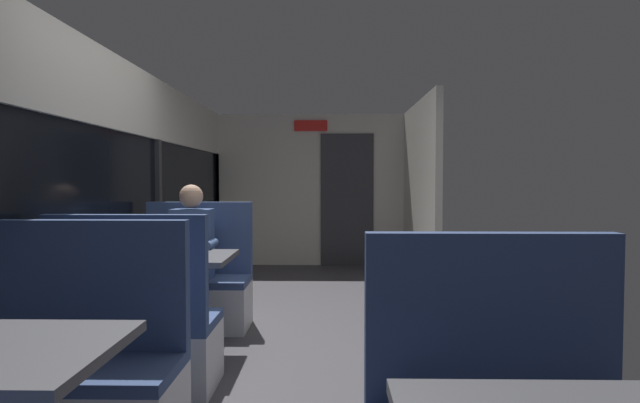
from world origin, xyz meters
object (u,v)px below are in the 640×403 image
object	(u,v)px
dining_table_mid_window	(171,269)
bench_mid_window_facing_entry	(195,290)
bench_mid_window_facing_end	(137,338)
seated_passenger	(193,268)
bench_near_window_facing_entry	(79,386)

from	to	relation	value
dining_table_mid_window	bench_mid_window_facing_entry	bearing A→B (deg)	90.00
bench_mid_window_facing_end	seated_passenger	xyz separation A→B (m)	(0.00, 1.33, 0.21)
dining_table_mid_window	bench_mid_window_facing_entry	distance (m)	0.77
bench_near_window_facing_entry	bench_mid_window_facing_entry	world-z (taller)	same
bench_near_window_facing_entry	bench_mid_window_facing_entry	size ratio (longest dim) A/B	1.00
seated_passenger	dining_table_mid_window	bearing A→B (deg)	-90.00
bench_near_window_facing_entry	dining_table_mid_window	world-z (taller)	bench_near_window_facing_entry
bench_near_window_facing_entry	bench_mid_window_facing_end	xyz separation A→B (m)	(0.00, 0.75, 0.00)
bench_near_window_facing_entry	dining_table_mid_window	bearing A→B (deg)	90.00
dining_table_mid_window	bench_mid_window_facing_entry	xyz separation A→B (m)	(0.00, 0.70, -0.31)
bench_near_window_facing_entry	bench_mid_window_facing_end	world-z (taller)	same
bench_mid_window_facing_entry	seated_passenger	size ratio (longest dim) A/B	0.87
seated_passenger	bench_mid_window_facing_end	bearing A→B (deg)	-90.00
bench_mid_window_facing_end	bench_mid_window_facing_entry	bearing A→B (deg)	90.00
bench_near_window_facing_entry	bench_mid_window_facing_end	bearing A→B (deg)	90.00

